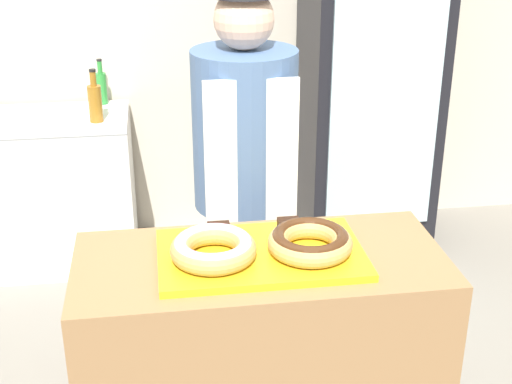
{
  "coord_description": "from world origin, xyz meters",
  "views": [
    {
      "loc": [
        -0.3,
        -1.92,
        1.97
      ],
      "look_at": [
        0.0,
        0.1,
        1.08
      ],
      "focal_mm": 50.0,
      "sensor_mm": 36.0,
      "label": 1
    }
  ],
  "objects_px": {
    "serving_tray": "(261,255)",
    "brownie_back_right": "(289,225)",
    "baker_person": "(245,188)",
    "donut_chocolate_glaze": "(310,241)",
    "beverage_fridge": "(369,79)",
    "chest_freezer": "(41,191)",
    "donut_light_glaze": "(213,248)",
    "bottle_amber": "(95,102)",
    "brownie_back_left": "(219,230)",
    "bottle_green_b": "(101,87)"
  },
  "relations": [
    {
      "from": "donut_chocolate_glaze",
      "to": "beverage_fridge",
      "type": "height_order",
      "value": "beverage_fridge"
    },
    {
      "from": "baker_person",
      "to": "beverage_fridge",
      "type": "distance_m",
      "value": 1.44
    },
    {
      "from": "serving_tray",
      "to": "beverage_fridge",
      "type": "bearing_deg",
      "value": 63.74
    },
    {
      "from": "bottle_green_b",
      "to": "bottle_amber",
      "type": "bearing_deg",
      "value": -92.62
    },
    {
      "from": "baker_person",
      "to": "beverage_fridge",
      "type": "bearing_deg",
      "value": 54.11
    },
    {
      "from": "brownie_back_right",
      "to": "beverage_fridge",
      "type": "bearing_deg",
      "value": 65.15
    },
    {
      "from": "brownie_back_left",
      "to": "chest_freezer",
      "type": "bearing_deg",
      "value": 116.58
    },
    {
      "from": "donut_light_glaze",
      "to": "bottle_amber",
      "type": "xyz_separation_m",
      "value": [
        -0.45,
        1.71,
        -0.02
      ]
    },
    {
      "from": "baker_person",
      "to": "bottle_amber",
      "type": "xyz_separation_m",
      "value": [
        -0.63,
        1.07,
        0.07
      ]
    },
    {
      "from": "baker_person",
      "to": "bottle_amber",
      "type": "bearing_deg",
      "value": 120.56
    },
    {
      "from": "donut_light_glaze",
      "to": "bottle_green_b",
      "type": "xyz_separation_m",
      "value": [
        -0.43,
        2.03,
        -0.03
      ]
    },
    {
      "from": "donut_light_glaze",
      "to": "brownie_back_left",
      "type": "distance_m",
      "value": 0.17
    },
    {
      "from": "baker_person",
      "to": "donut_chocolate_glaze",
      "type": "bearing_deg",
      "value": -79.75
    },
    {
      "from": "serving_tray",
      "to": "bottle_green_b",
      "type": "height_order",
      "value": "bottle_green_b"
    },
    {
      "from": "donut_light_glaze",
      "to": "baker_person",
      "type": "bearing_deg",
      "value": 74.13
    },
    {
      "from": "chest_freezer",
      "to": "bottle_amber",
      "type": "xyz_separation_m",
      "value": [
        0.34,
        -0.1,
        0.52
      ]
    },
    {
      "from": "brownie_back_left",
      "to": "brownie_back_right",
      "type": "bearing_deg",
      "value": 0.0
    },
    {
      "from": "brownie_back_right",
      "to": "chest_freezer",
      "type": "xyz_separation_m",
      "value": [
        -1.06,
        1.65,
        -0.52
      ]
    },
    {
      "from": "beverage_fridge",
      "to": "bottle_green_b",
      "type": "bearing_deg",
      "value": 171.2
    },
    {
      "from": "bottle_green_b",
      "to": "chest_freezer",
      "type": "bearing_deg",
      "value": -148.55
    },
    {
      "from": "brownie_back_left",
      "to": "brownie_back_right",
      "type": "distance_m",
      "value": 0.23
    },
    {
      "from": "beverage_fridge",
      "to": "baker_person",
      "type": "bearing_deg",
      "value": -125.89
    },
    {
      "from": "brownie_back_left",
      "to": "baker_person",
      "type": "bearing_deg",
      "value": 72.77
    },
    {
      "from": "beverage_fridge",
      "to": "brownie_back_right",
      "type": "bearing_deg",
      "value": -114.85
    },
    {
      "from": "beverage_fridge",
      "to": "bottle_amber",
      "type": "xyz_separation_m",
      "value": [
        -1.47,
        -0.1,
        -0.04
      ]
    },
    {
      "from": "brownie_back_right",
      "to": "bottle_amber",
      "type": "relative_size",
      "value": 0.26
    },
    {
      "from": "baker_person",
      "to": "serving_tray",
      "type": "bearing_deg",
      "value": -93.09
    },
    {
      "from": "brownie_back_left",
      "to": "bottle_amber",
      "type": "distance_m",
      "value": 1.62
    },
    {
      "from": "donut_light_glaze",
      "to": "baker_person",
      "type": "xyz_separation_m",
      "value": [
        0.18,
        0.64,
        -0.09
      ]
    },
    {
      "from": "donut_chocolate_glaze",
      "to": "baker_person",
      "type": "height_order",
      "value": "baker_person"
    },
    {
      "from": "brownie_back_left",
      "to": "chest_freezer",
      "type": "relative_size",
      "value": 0.07
    },
    {
      "from": "donut_light_glaze",
      "to": "brownie_back_right",
      "type": "relative_size",
      "value": 3.65
    },
    {
      "from": "serving_tray",
      "to": "bottle_amber",
      "type": "relative_size",
      "value": 2.31
    },
    {
      "from": "donut_light_glaze",
      "to": "baker_person",
      "type": "relative_size",
      "value": 0.16
    },
    {
      "from": "serving_tray",
      "to": "beverage_fridge",
      "type": "distance_m",
      "value": 1.98
    },
    {
      "from": "serving_tray",
      "to": "brownie_back_right",
      "type": "xyz_separation_m",
      "value": [
        0.12,
        0.13,
        0.03
      ]
    },
    {
      "from": "donut_chocolate_glaze",
      "to": "bottle_green_b",
      "type": "distance_m",
      "value": 2.16
    },
    {
      "from": "serving_tray",
      "to": "donut_chocolate_glaze",
      "type": "relative_size",
      "value": 2.42
    },
    {
      "from": "bottle_green_b",
      "to": "brownie_back_left",
      "type": "bearing_deg",
      "value": -75.97
    },
    {
      "from": "donut_chocolate_glaze",
      "to": "brownie_back_left",
      "type": "xyz_separation_m",
      "value": [
        -0.26,
        0.16,
        -0.02
      ]
    },
    {
      "from": "bottle_green_b",
      "to": "beverage_fridge",
      "type": "bearing_deg",
      "value": -8.8
    },
    {
      "from": "brownie_back_right",
      "to": "bottle_amber",
      "type": "distance_m",
      "value": 1.7
    },
    {
      "from": "brownie_back_left",
      "to": "beverage_fridge",
      "type": "distance_m",
      "value": 1.92
    },
    {
      "from": "serving_tray",
      "to": "donut_chocolate_glaze",
      "type": "xyz_separation_m",
      "value": [
        0.15,
        -0.03,
        0.05
      ]
    },
    {
      "from": "bottle_green_b",
      "to": "donut_light_glaze",
      "type": "bearing_deg",
      "value": -77.93
    },
    {
      "from": "brownie_back_left",
      "to": "beverage_fridge",
      "type": "bearing_deg",
      "value": 58.9
    },
    {
      "from": "donut_light_glaze",
      "to": "beverage_fridge",
      "type": "relative_size",
      "value": 0.13
    },
    {
      "from": "baker_person",
      "to": "bottle_amber",
      "type": "distance_m",
      "value": 1.24
    },
    {
      "from": "donut_chocolate_glaze",
      "to": "beverage_fridge",
      "type": "distance_m",
      "value": 1.95
    },
    {
      "from": "donut_light_glaze",
      "to": "donut_chocolate_glaze",
      "type": "xyz_separation_m",
      "value": [
        0.3,
        0.0,
        0.0
      ]
    }
  ]
}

